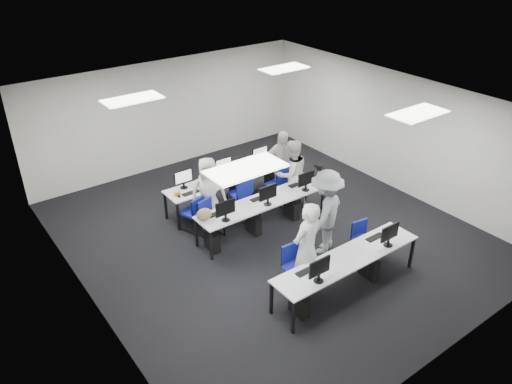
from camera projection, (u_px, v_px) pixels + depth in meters
room at (269, 173)px, 10.52m from camera, size 9.00×9.02×3.00m
ceiling_panels at (270, 106)px, 9.80m from camera, size 5.20×4.60×0.02m
desk_front at (348, 260)px, 9.22m from camera, size 3.20×0.70×0.73m
desk_mid at (263, 203)px, 11.05m from camera, size 3.20×0.70×0.73m
desk_back at (228, 180)px, 12.04m from camera, size 3.20×0.70×0.73m
equipment_front at (339, 278)px, 9.27m from camera, size 2.51×0.41×1.19m
equipment_mid at (256, 218)px, 11.10m from camera, size 2.91×0.41×1.19m
equipment_back at (234, 189)px, 12.31m from camera, size 2.91×0.41×1.19m
chair_0 at (297, 277)px, 9.39m from camera, size 0.49×0.53×0.94m
chair_1 at (363, 247)px, 10.29m from camera, size 0.46×0.49×0.82m
chair_2 at (211, 225)px, 11.02m from camera, size 0.50×0.53×0.85m
chair_3 at (248, 209)px, 11.64m from camera, size 0.43×0.46×0.82m
chair_4 at (288, 195)px, 12.19m from camera, size 0.58×0.60×0.91m
chair_5 at (193, 219)px, 11.26m from camera, size 0.53×0.56×0.85m
chair_6 at (240, 201)px, 11.89m from camera, size 0.49×0.53×0.95m
chair_7 at (276, 191)px, 12.39m from camera, size 0.50×0.54×0.88m
handbag at (204, 214)px, 10.28m from camera, size 0.36×0.25×0.27m
student_0 at (306, 248)px, 9.10m from camera, size 0.75×0.56×1.87m
student_1 at (292, 174)px, 11.94m from camera, size 0.91×0.75×1.71m
student_2 at (208, 192)px, 11.20m from camera, size 0.94×0.77×1.65m
student_3 at (281, 165)px, 12.26m from camera, size 1.13×0.81×1.78m
photographer at (325, 213)px, 10.21m from camera, size 1.39×1.13×1.87m
dslr_camera at (320, 167)px, 9.80m from camera, size 0.20×0.22×0.10m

